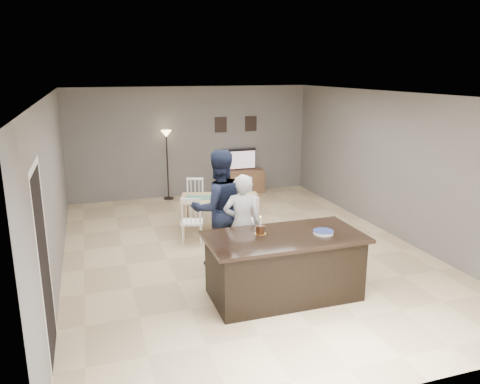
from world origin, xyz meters
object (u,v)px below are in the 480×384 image
object	(u,v)px
woman	(242,224)
man	(219,209)
kitchen_island	(284,266)
floor_lamp	(167,146)
birthday_cake	(260,229)
dining_table	(220,203)
television	(240,160)
tv_console	(240,182)
plate_stack	(323,232)

from	to	relation	value
woman	man	xyz separation A→B (m)	(-0.25, 0.42, 0.16)
kitchen_island	floor_lamp	bearing A→B (deg)	96.71
man	floor_lamp	bearing A→B (deg)	-91.11
kitchen_island	birthday_cake	xyz separation A→B (m)	(-0.29, 0.17, 0.51)
dining_table	floor_lamp	size ratio (longest dim) A/B	1.18
kitchen_island	dining_table	size ratio (longest dim) A/B	1.08
television	tv_console	bearing A→B (deg)	90.00
man	dining_table	size ratio (longest dim) A/B	0.95
kitchen_island	dining_table	distance (m)	2.88
woman	plate_stack	distance (m)	1.34
dining_table	woman	bearing A→B (deg)	-80.19
floor_lamp	birthday_cake	bearing A→B (deg)	-86.16
woman	floor_lamp	size ratio (longest dim) A/B	0.93
birthday_cake	woman	bearing A→B (deg)	90.63
man	plate_stack	world-z (taller)	man
kitchen_island	tv_console	distance (m)	5.70
kitchen_island	floor_lamp	xyz separation A→B (m)	(-0.66, 5.59, 0.86)
kitchen_island	dining_table	bearing A→B (deg)	92.22
birthday_cake	floor_lamp	distance (m)	5.45
woman	dining_table	bearing A→B (deg)	-83.57
television	plate_stack	distance (m)	5.79
kitchen_island	woman	size ratio (longest dim) A/B	1.36
television	man	xyz separation A→B (m)	(-1.75, -4.29, 0.08)
tv_console	woman	world-z (taller)	woman
woman	floor_lamp	xyz separation A→B (m)	(-0.36, 4.66, 0.52)
television	floor_lamp	world-z (taller)	floor_lamp
kitchen_island	tv_console	size ratio (longest dim) A/B	1.79
television	plate_stack	bearing A→B (deg)	83.34
kitchen_island	television	xyz separation A→B (m)	(1.20, 5.64, 0.41)
tv_console	plate_stack	world-z (taller)	plate_stack
plate_stack	television	bearing A→B (deg)	83.34
tv_console	birthday_cake	size ratio (longest dim) A/B	4.73
dining_table	tv_console	bearing A→B (deg)	79.46
television	plate_stack	world-z (taller)	television
woman	birthday_cake	xyz separation A→B (m)	(0.01, -0.76, 0.17)
birthday_cake	plate_stack	size ratio (longest dim) A/B	0.90
tv_console	man	xyz separation A→B (m)	(-1.75, -4.22, 0.65)
tv_console	plate_stack	distance (m)	5.75
kitchen_island	birthday_cake	size ratio (longest dim) A/B	8.47
television	birthday_cake	size ratio (longest dim) A/B	3.60
television	birthday_cake	distance (m)	5.67
man	dining_table	world-z (taller)	man
birthday_cake	television	bearing A→B (deg)	74.74
plate_stack	floor_lamp	bearing A→B (deg)	101.76
plate_stack	dining_table	world-z (taller)	plate_stack
dining_table	kitchen_island	bearing A→B (deg)	-72.38
tv_console	television	distance (m)	0.57
television	floor_lamp	bearing A→B (deg)	1.54
kitchen_island	tv_console	xyz separation A→B (m)	(1.20, 5.57, -0.15)
television	man	world-z (taller)	man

